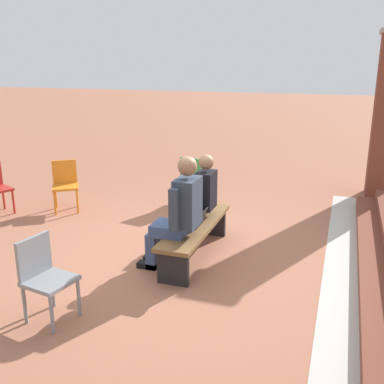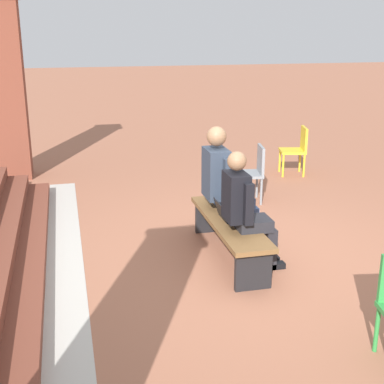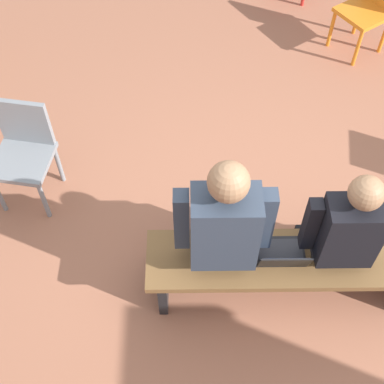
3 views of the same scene
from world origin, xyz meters
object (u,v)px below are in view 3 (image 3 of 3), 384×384
at_px(plastic_chair_near_bench_right, 24,147).
at_px(laptop, 282,255).
at_px(plastic_chair_foreground, 371,4).
at_px(person_adult, 223,223).
at_px(bench, 283,265).
at_px(person_student, 342,228).

bearing_deg(plastic_chair_near_bench_right, laptop, 152.35).
distance_m(laptop, plastic_chair_foreground, 2.95).
bearing_deg(plastic_chair_near_bench_right, person_adult, 148.79).
bearing_deg(bench, person_adult, -9.82).
relative_size(bench, person_student, 1.39).
bearing_deg(plastic_chair_foreground, person_adult, 59.74).
bearing_deg(laptop, person_student, -167.77).
bearing_deg(person_student, bench, 11.35).
relative_size(laptop, plastic_chair_near_bench_right, 0.38).
height_order(bench, person_adult, person_adult).
xyz_separation_m(bench, person_adult, (0.42, -0.07, 0.39)).
xyz_separation_m(bench, plastic_chair_foreground, (-1.12, -2.70, 0.13)).
bearing_deg(bench, plastic_chair_near_bench_right, -26.94).
bearing_deg(plastic_chair_foreground, bench, 67.51).
height_order(bench, laptop, laptop).
bearing_deg(laptop, bench, -159.25).
bearing_deg(plastic_chair_foreground, laptop, 67.03).
distance_m(plastic_chair_near_bench_right, plastic_chair_foreground, 3.45).
relative_size(person_adult, laptop, 4.44).
height_order(person_student, person_adult, person_adult).
distance_m(bench, plastic_chair_foreground, 2.93).
distance_m(bench, person_student, 0.48).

